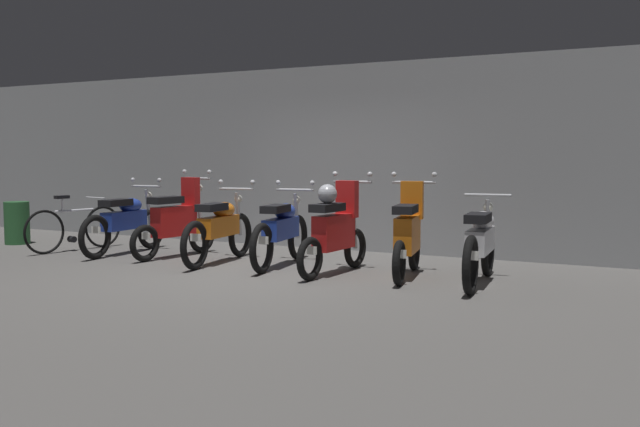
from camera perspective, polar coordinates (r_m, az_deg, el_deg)
The scene contains 11 objects.
ground_plane at distance 8.88m, azimuth -5.65°, elevation -4.97°, with size 80.00×80.00×0.00m, color #565451.
back_wall at distance 11.21m, azimuth 2.06°, elevation 4.55°, with size 16.00×0.30×2.93m, color gray.
motorbike_slot_0 at distance 11.08m, azimuth -15.62°, elevation -0.64°, with size 0.59×1.95×1.15m.
motorbike_slot_1 at distance 10.53m, azimuth -11.67°, elevation -0.64°, with size 0.59×1.68×1.29m.
motorbike_slot_2 at distance 9.84m, azimuth -8.20°, elevation -1.16°, with size 0.59×1.95×1.15m.
motorbike_slot_3 at distance 9.47m, azimuth -3.16°, elevation -1.34°, with size 0.58×1.94×1.15m.
motorbike_slot_4 at distance 8.81m, azimuth 1.22°, elevation -1.29°, with size 0.59×1.68×1.29m.
motorbike_slot_5 at distance 8.64m, azimuth 7.20°, elevation -1.71°, with size 0.58×1.67×1.29m.
motorbike_slot_6 at distance 8.28m, azimuth 12.98°, elevation -2.33°, with size 0.56×1.95×1.03m.
bicycle at distance 11.67m, azimuth -19.44°, elevation -1.12°, with size 0.50×1.71×0.89m.
trash_bin at distance 12.94m, azimuth -23.53°, elevation -0.70°, with size 0.41×0.41×0.72m, color #26592D.
Camera 1 is at (4.74, -7.36, 1.48)m, focal length 39.14 mm.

